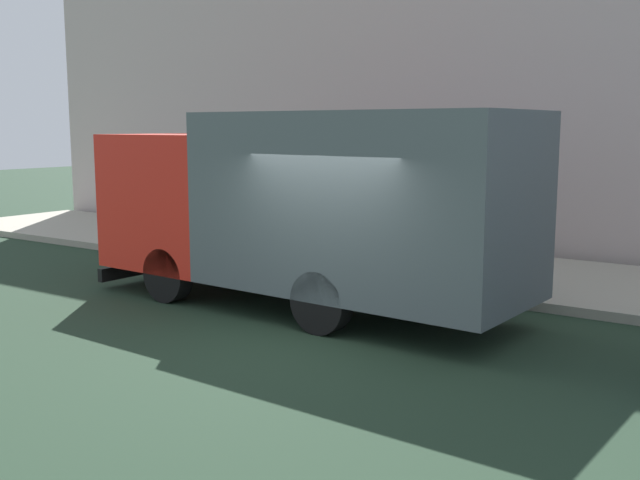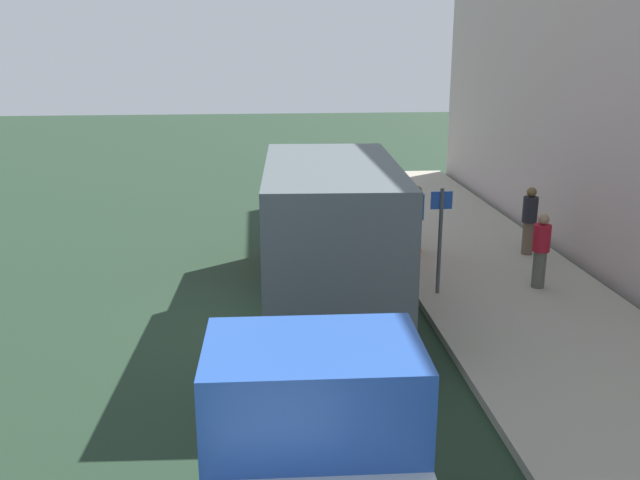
{
  "view_description": "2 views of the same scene",
  "coord_description": "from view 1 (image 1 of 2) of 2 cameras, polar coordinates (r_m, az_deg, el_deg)",
  "views": [
    {
      "loc": [
        -8.37,
        -5.64,
        2.89
      ],
      "look_at": [
        1.13,
        0.83,
        1.13
      ],
      "focal_mm": 41.95,
      "sensor_mm": 36.0,
      "label": 1
    },
    {
      "loc": [
        -0.22,
        -12.1,
        5.2
      ],
      "look_at": [
        0.92,
        0.2,
        1.64
      ],
      "focal_mm": 38.89,
      "sensor_mm": 36.0,
      "label": 2
    }
  ],
  "objects": [
    {
      "name": "ground",
      "position": [
        10.5,
        0.26,
        -7.29
      ],
      "size": [
        80.0,
        80.0,
        0.0
      ],
      "primitive_type": "plane",
      "color": "#1E3222"
    },
    {
      "name": "sidewalk",
      "position": [
        14.86,
        11.29,
        -2.39
      ],
      "size": [
        4.16,
        30.0,
        0.16
      ],
      "primitive_type": "cube",
      "color": "#A19B8B",
      "rests_on": "ground"
    },
    {
      "name": "pedestrian_third",
      "position": [
        17.5,
        1.98,
        2.61
      ],
      "size": [
        0.51,
        0.51,
        1.67
      ],
      "rotation": [
        0.0,
        0.0,
        0.78
      ],
      "color": "brown",
      "rests_on": "sidewalk"
    },
    {
      "name": "traffic_cone_orange",
      "position": [
        15.62,
        -4.93,
        -0.1
      ],
      "size": [
        0.5,
        0.5,
        0.71
      ],
      "primitive_type": "cone",
      "color": "orange",
      "rests_on": "sidewalk"
    },
    {
      "name": "large_utility_truck",
      "position": [
        11.75,
        -1.1,
        2.85
      ],
      "size": [
        2.73,
        7.54,
        3.1
      ],
      "rotation": [
        0.0,
        0.0,
        -0.05
      ],
      "color": "red",
      "rests_on": "ground"
    },
    {
      "name": "pedestrian_standing",
      "position": [
        15.78,
        7.88,
        1.74
      ],
      "size": [
        0.41,
        0.41,
        1.61
      ],
      "rotation": [
        0.0,
        0.0,
        3.29
      ],
      "color": "#535549",
      "rests_on": "sidewalk"
    },
    {
      "name": "street_sign_post",
      "position": [
        13.72,
        4.33,
        2.76
      ],
      "size": [
        0.44,
        0.08,
        2.22
      ],
      "color": "#4C5156",
      "rests_on": "sidewalk"
    },
    {
      "name": "pedestrian_walking",
      "position": [
        15.7,
        -4.99,
        1.8
      ],
      "size": [
        0.46,
        0.46,
        1.63
      ],
      "rotation": [
        0.0,
        0.0,
        2.02
      ],
      "color": "brown",
      "rests_on": "sidewalk"
    },
    {
      "name": "building_facade",
      "position": [
        17.14,
        15.32,
        15.86
      ],
      "size": [
        0.5,
        30.0,
        10.24
      ],
      "primitive_type": "cube",
      "color": "#BBA8A4",
      "rests_on": "ground"
    }
  ]
}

